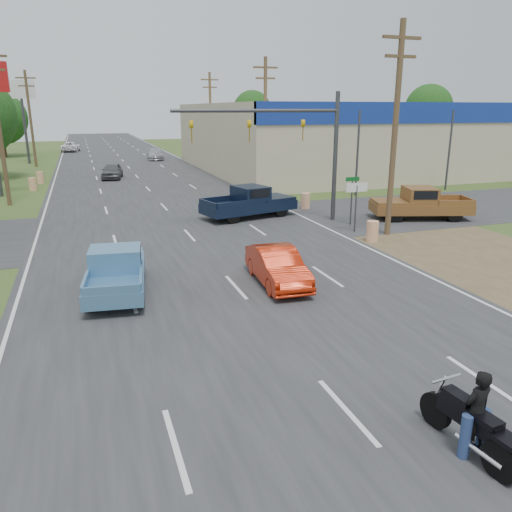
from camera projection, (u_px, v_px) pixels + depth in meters
name	position (u px, v px, depth m)	size (l,w,h in m)	color
ground	(347.00, 412.00, 10.44)	(200.00, 200.00, 0.00)	#385020
main_road	(137.00, 176.00, 46.69)	(15.00, 180.00, 0.02)	#2D2D30
cross_road	(182.00, 227.00, 26.75)	(120.00, 10.00, 0.02)	#2D2D30
dirt_verge	(452.00, 246.00, 22.95)	(8.00, 18.00, 0.01)	brown
big_box_store	(427.00, 135.00, 55.72)	(50.00, 28.10, 6.60)	#B7A88C
utility_pole_1	(395.00, 126.00, 23.69)	(2.00, 0.28, 10.00)	#4C3823
utility_pole_2	(265.00, 119.00, 40.00)	(2.00, 0.28, 10.00)	#4C3823
utility_pole_3	(211.00, 116.00, 56.32)	(2.00, 0.28, 10.00)	#4C3823
utility_pole_6	(30.00, 116.00, 53.08)	(2.00, 0.28, 10.00)	#4C3823
tree_2	(0.00, 118.00, 64.40)	(6.72, 6.72, 8.32)	#422D19
tree_3	(429.00, 108.00, 89.37)	(8.40, 8.40, 10.40)	#422D19
tree_5	(252.00, 110.00, 104.28)	(7.98, 7.98, 9.88)	#422D19
barrel_0	(372.00, 231.00, 23.68)	(0.56, 0.56, 1.00)	orange
barrel_1	(306.00, 201.00, 31.51)	(0.56, 0.56, 1.00)	orange
barrel_2	(33.00, 184.00, 38.44)	(0.56, 0.56, 1.00)	orange
barrel_3	(40.00, 178.00, 42.16)	(0.56, 0.56, 1.00)	orange
pole_sign_left_far	(21.00, 99.00, 55.87)	(3.00, 0.35, 9.20)	#3F3F44
lane_sign	(356.00, 195.00, 25.16)	(1.20, 0.08, 2.52)	#3F3F44
street_name_sign	(352.00, 196.00, 26.79)	(0.80, 0.08, 2.61)	#3F3F44
signal_mast	(291.00, 134.00, 26.31)	(9.12, 0.40, 7.00)	#3F3F44
red_convertible	(277.00, 267.00, 17.86)	(1.39, 3.99, 1.32)	#B82108
motorcycle	(477.00, 431.00, 8.95)	(0.73, 2.34, 1.18)	black
rider	(476.00, 416.00, 8.93)	(0.58, 0.38, 1.60)	black
blue_pickup	(116.00, 270.00, 17.07)	(2.41, 4.96, 1.58)	black
navy_pickup	(251.00, 202.00, 28.92)	(5.85, 3.41, 1.82)	black
brown_pickup	(419.00, 203.00, 28.48)	(5.89, 3.71, 1.82)	black
distant_car_grey	(112.00, 171.00, 45.10)	(1.65, 4.11, 1.40)	#525256
distant_car_silver	(155.00, 154.00, 62.01)	(1.86, 4.59, 1.33)	#B0B0B5
distant_car_white	(71.00, 147.00, 73.84)	(2.28, 4.94, 1.37)	white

